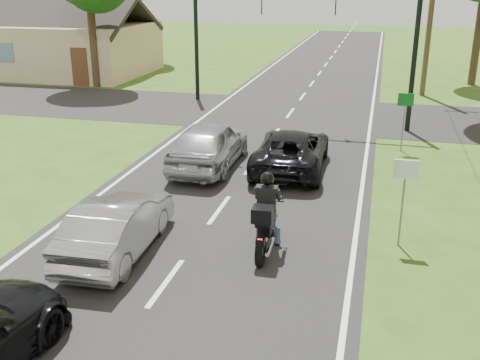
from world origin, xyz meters
name	(u,v)px	position (x,y,z in m)	size (l,w,h in m)	color
ground	(166,283)	(0.00, 0.00, 0.00)	(140.00, 140.00, 0.00)	#2F4814
road	(264,149)	(0.00, 10.00, 0.01)	(8.00, 100.00, 0.01)	black
cross_road	(290,113)	(0.00, 16.00, 0.01)	(60.00, 7.00, 0.01)	black
motorcycle_rider	(266,221)	(1.72, 1.93, 0.76)	(0.64, 2.25, 1.93)	black
dark_suv	(291,150)	(1.33, 7.94, 0.67)	(2.18, 4.73, 1.32)	black
silver_sedan	(117,226)	(-1.54, 1.03, 0.68)	(1.40, 4.03, 1.33)	#A4A4A8
silver_suv	(209,144)	(-1.35, 7.50, 0.80)	(1.87, 4.64, 1.58)	#A9ACB1
traffic_signal	(369,27)	(3.34, 14.00, 4.14)	(6.38, 0.44, 6.00)	black
signal_pole_far	(196,40)	(-5.20, 18.00, 3.00)	(0.20, 0.20, 6.00)	black
sign_white	(405,182)	(4.70, 2.98, 1.60)	(0.55, 0.07, 2.12)	slate
sign_green	(405,108)	(4.90, 10.98, 1.60)	(0.55, 0.07, 2.12)	slate
house	(68,46)	(-16.00, 24.00, 1.77)	(10.20, 8.00, 4.84)	tan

